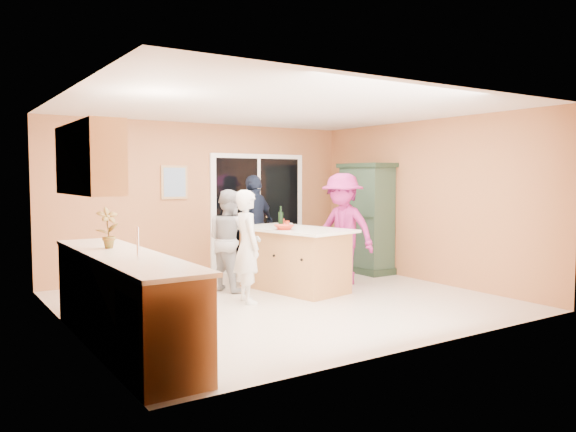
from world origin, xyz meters
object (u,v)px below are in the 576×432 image
green_hutch (366,219)px  woman_magenta (343,229)px  woman_grey (229,240)px  woman_navy (255,225)px  woman_white (248,246)px  kitchen_island (294,261)px

green_hutch → woman_magenta: size_ratio=1.10×
woman_grey → woman_magenta: size_ratio=0.86×
green_hutch → woman_grey: (-2.76, -0.10, -0.19)m
green_hutch → woman_navy: green_hutch is taller
green_hutch → woman_white: 3.09m
woman_white → woman_navy: woman_navy is taller
woman_grey → woman_navy: bearing=-59.4°
woman_white → kitchen_island: bearing=-59.3°
woman_white → green_hutch: bearing=-61.0°
kitchen_island → woman_grey: bearing=137.2°
woman_white → woman_magenta: (1.85, 0.28, 0.11)m
woman_navy → woman_magenta: 1.68m
kitchen_island → woman_grey: 1.01m
kitchen_island → woman_white: bearing=-171.4°
woman_white → woman_navy: (1.14, 1.81, 0.10)m
kitchen_island → green_hutch: (1.94, 0.60, 0.50)m
kitchen_island → green_hutch: bearing=6.2°
woman_white → woman_magenta: size_ratio=0.87×
kitchen_island → woman_navy: (0.15, 1.45, 0.43)m
kitchen_island → woman_magenta: woman_magenta is taller
green_hutch → woman_navy: (-1.78, 0.85, -0.08)m
green_hutch → woman_magenta: bearing=-147.9°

